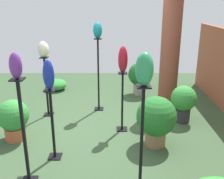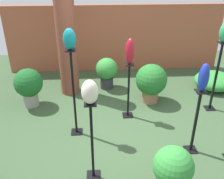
% 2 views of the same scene
% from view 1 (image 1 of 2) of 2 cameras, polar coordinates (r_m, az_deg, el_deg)
% --- Properties ---
extents(ground_plane, '(8.00, 8.00, 0.00)m').
position_cam_1_polar(ground_plane, '(5.13, -2.19, -8.13)').
color(ground_plane, '#385133').
extents(brick_pillar, '(0.42, 0.42, 2.43)m').
position_cam_1_polar(brick_pillar, '(5.93, 12.49, 7.57)').
color(brick_pillar, brown).
rests_on(brick_pillar, ground).
extents(pedestal_teal, '(0.20, 0.20, 1.58)m').
position_cam_1_polar(pedestal_teal, '(5.69, -2.97, 2.56)').
color(pedestal_teal, black).
rests_on(pedestal_teal, ground).
extents(pedestal_cobalt, '(0.20, 0.20, 1.12)m').
position_cam_1_polar(pedestal_cobalt, '(4.08, -12.76, -8.10)').
color(pedestal_cobalt, black).
rests_on(pedestal_cobalt, ground).
extents(pedestal_ivory, '(0.20, 0.20, 1.25)m').
position_cam_1_polar(pedestal_ivory, '(5.60, -14.03, 0.04)').
color(pedestal_ivory, black).
rests_on(pedestal_ivory, ground).
extents(pedestal_violet, '(0.20, 0.20, 1.45)m').
position_cam_1_polar(pedestal_violet, '(3.57, -18.56, -9.82)').
color(pedestal_violet, black).
rests_on(pedestal_violet, ground).
extents(pedestal_jade, '(0.20, 0.20, 1.44)m').
position_cam_1_polar(pedestal_jade, '(3.21, 6.38, -12.40)').
color(pedestal_jade, black).
rests_on(pedestal_jade, ground).
extents(pedestal_ruby, '(0.20, 0.20, 1.12)m').
position_cam_1_polar(pedestal_ruby, '(4.82, 2.25, -3.29)').
color(pedestal_ruby, black).
rests_on(pedestal_ruby, ground).
extents(art_vase_teal, '(0.20, 0.19, 0.33)m').
position_cam_1_polar(art_vase_teal, '(5.49, -3.15, 12.76)').
color(art_vase_teal, '#0F727A').
rests_on(art_vase_teal, pedestal_teal).
extents(art_vase_cobalt, '(0.15, 0.16, 0.44)m').
position_cam_1_polar(art_vase_cobalt, '(3.78, -13.65, 3.14)').
color(art_vase_cobalt, '#192D9E').
rests_on(art_vase_cobalt, pedestal_cobalt).
extents(art_vase_ivory, '(0.21, 0.22, 0.32)m').
position_cam_1_polar(art_vase_ivory, '(5.40, -14.73, 8.46)').
color(art_vase_ivory, beige).
rests_on(art_vase_ivory, pedestal_ivory).
extents(art_vase_violet, '(0.15, 0.15, 0.31)m').
position_cam_1_polar(art_vase_violet, '(3.25, -20.25, 4.88)').
color(art_vase_violet, '#6B2D8C').
rests_on(art_vase_violet, pedestal_violet).
extents(art_vase_jade, '(0.21, 0.20, 0.37)m').
position_cam_1_polar(art_vase_jade, '(2.84, 7.07, 4.42)').
color(art_vase_jade, '#2D9356').
rests_on(art_vase_jade, pedestal_jade).
extents(art_vase_ruby, '(0.16, 0.17, 0.47)m').
position_cam_1_polar(art_vase_ruby, '(4.58, 2.39, 6.55)').
color(art_vase_ruby, maroon).
rests_on(art_vase_ruby, pedestal_ruby).
extents(potted_plant_front_right, '(0.50, 0.50, 0.75)m').
position_cam_1_polar(potted_plant_front_right, '(5.38, 15.29, -2.44)').
color(potted_plant_front_right, '#2D2D33').
rests_on(potted_plant_front_right, ground).
extents(potted_plant_walkway_edge, '(0.66, 0.66, 0.85)m').
position_cam_1_polar(potted_plant_walkway_edge, '(4.39, 9.62, -6.20)').
color(potted_plant_walkway_edge, '#936B4C').
rests_on(potted_plant_walkway_edge, ground).
extents(potted_plant_front_left, '(0.59, 0.59, 0.83)m').
position_cam_1_polar(potted_plant_front_left, '(6.76, 6.03, 2.94)').
color(potted_plant_front_left, gray).
rests_on(potted_plant_front_left, ground).
extents(potted_plant_near_pillar, '(0.54, 0.54, 0.73)m').
position_cam_1_polar(potted_plant_near_pillar, '(4.83, -20.69, -5.82)').
color(potted_plant_near_pillar, '#B25B38').
rests_on(potted_plant_near_pillar, ground).
extents(foliage_bed_west, '(0.61, 0.56, 0.29)m').
position_cam_1_polar(foliage_bed_west, '(7.33, -12.08, 1.04)').
color(foliage_bed_west, '#338C38').
rests_on(foliage_bed_west, ground).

